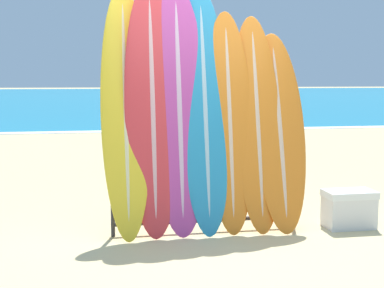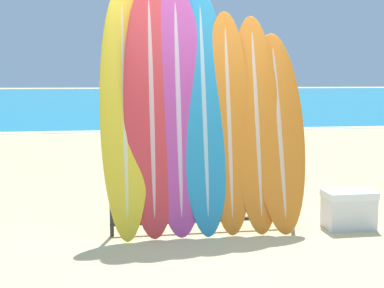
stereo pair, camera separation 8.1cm
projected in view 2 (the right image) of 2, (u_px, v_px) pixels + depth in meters
The scene contains 15 objects.
ground_plane at pixel (221, 241), 5.14m from camera, with size 160.00×160.00×0.00m, color tan.
ocean_water at pixel (117, 96), 44.30m from camera, with size 120.00×60.00×0.01m.
surfboard_rack at pixel (205, 190), 5.38m from camera, with size 1.91×0.04×0.79m.
surfboard_slot_0 at pixel (125, 109), 5.26m from camera, with size 0.49×0.77×2.50m.
surfboard_slot_1 at pixel (151, 107), 5.26m from camera, with size 0.55×0.60×2.54m.
surfboard_slot_2 at pixel (178, 108), 5.30m from camera, with size 0.58×0.59×2.51m.
surfboard_slot_3 at pixel (204, 110), 5.35m from camera, with size 0.52×0.65×2.48m.
surfboard_slot_4 at pixel (228, 121), 5.37m from camera, with size 0.49×0.54×2.24m.
surfboard_slot_5 at pixel (256, 123), 5.43m from camera, with size 0.50×0.61×2.20m.
surfboard_slot_6 at pixel (278, 131), 5.47m from camera, with size 0.55×0.69×2.04m.
person_near_water at pixel (242, 117), 9.83m from camera, with size 0.25×0.26×1.53m.
person_mid_beach at pixel (136, 112), 9.59m from camera, with size 0.30×0.28×1.74m.
person_far_left at pixel (196, 104), 13.47m from camera, with size 0.26×0.28×1.62m.
person_far_right at pixel (159, 100), 13.56m from camera, with size 0.30×0.24×1.81m.
cooler_box at pixel (349, 209), 5.55m from camera, with size 0.52×0.32×0.39m.
Camera 2 is at (-1.08, -4.88, 1.56)m, focal length 50.00 mm.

